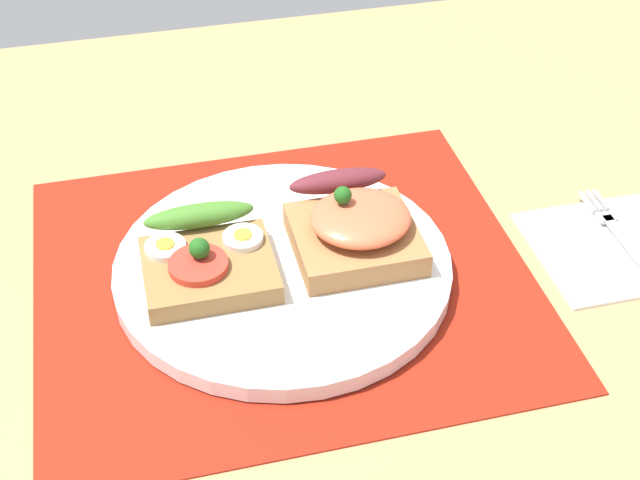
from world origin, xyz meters
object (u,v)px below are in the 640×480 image
at_px(sandwich_salmon, 355,224).
at_px(fork, 624,239).
at_px(napkin, 619,245).
at_px(plate, 283,267).
at_px(sandwich_egg_tomato, 206,258).

relative_size(sandwich_salmon, fork, 0.74).
bearing_deg(sandwich_salmon, fork, -9.22).
xyz_separation_m(sandwich_salmon, napkin, (0.22, -0.04, -0.03)).
relative_size(plate, sandwich_salmon, 2.47).
height_order(plate, fork, plate).
height_order(sandwich_egg_tomato, fork, sandwich_egg_tomato).
distance_m(sandwich_egg_tomato, sandwich_salmon, 0.12).
relative_size(plate, napkin, 1.90).
height_order(plate, sandwich_egg_tomato, sandwich_egg_tomato).
bearing_deg(napkin, sandwich_salmon, 170.18).
relative_size(sandwich_egg_tomato, fork, 0.69).
xyz_separation_m(plate, napkin, (0.28, -0.03, -0.01)).
bearing_deg(sandwich_egg_tomato, fork, -5.23).
xyz_separation_m(napkin, fork, (0.00, 0.00, 0.00)).
distance_m(sandwich_salmon, fork, 0.23).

